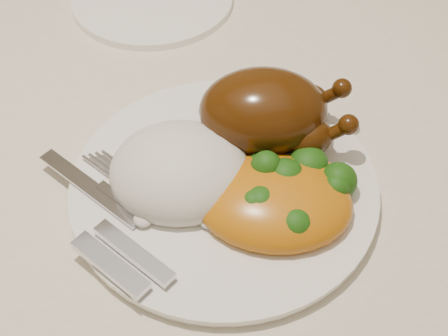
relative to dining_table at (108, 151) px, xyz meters
name	(u,v)px	position (x,y,z in m)	size (l,w,h in m)	color
dining_table	(108,151)	(0.00, 0.00, 0.00)	(1.60, 0.90, 0.76)	brown
tablecloth	(99,107)	(0.00, 0.00, 0.07)	(1.73, 1.03, 0.18)	beige
dinner_plate	(224,186)	(0.09, -0.18, 0.11)	(0.28, 0.28, 0.01)	white
roast_chicken	(267,112)	(0.14, -0.15, 0.15)	(0.16, 0.13, 0.08)	#472407
rice_mound	(180,172)	(0.05, -0.17, 0.13)	(0.16, 0.15, 0.07)	white
mac_and_cheese	(282,195)	(0.13, -0.23, 0.13)	(0.17, 0.16, 0.06)	orange
cutlery	(114,234)	(-0.02, -0.21, 0.12)	(0.09, 0.19, 0.01)	silver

